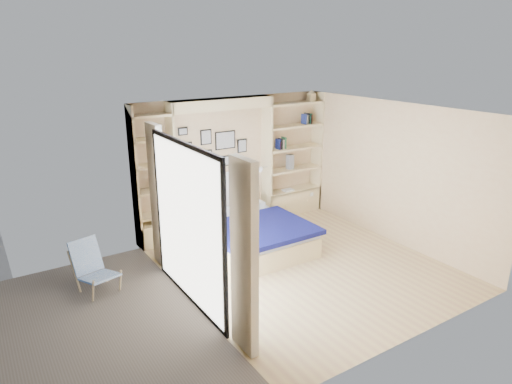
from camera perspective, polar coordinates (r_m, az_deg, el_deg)
ground at (r=7.53m, az=5.77°, el=-9.09°), size 4.50×4.50×0.00m
room_shell at (r=8.10m, az=-2.82°, el=1.17°), size 4.50×4.50×4.50m
bed at (r=8.01m, az=-0.92°, el=-5.12°), size 1.71×2.24×1.07m
photo_gallery at (r=8.54m, az=-5.63°, el=5.63°), size 1.48×0.02×0.82m
reading_lamps at (r=8.53m, az=-3.94°, el=2.18°), size 1.92×0.12×0.15m
shelf_decor at (r=9.19m, az=3.48°, el=7.05°), size 3.58×0.23×2.03m
deck at (r=6.26m, az=-22.35°, el=-16.58°), size 3.20×4.00×0.05m
deck_chair at (r=7.06m, az=-19.71°, el=-8.83°), size 0.61×0.83×0.75m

